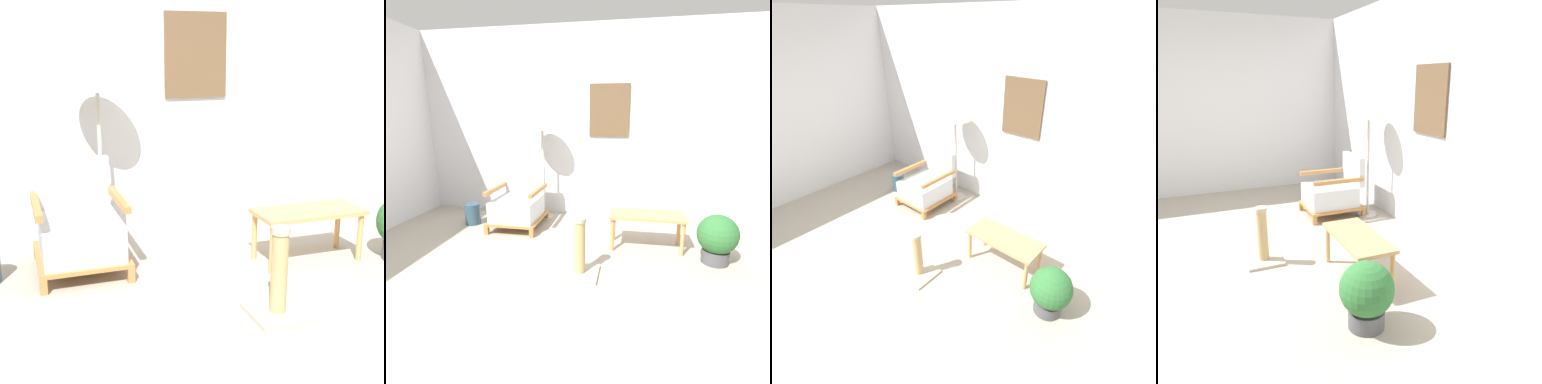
# 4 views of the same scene
# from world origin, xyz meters

# --- Properties ---
(ground_plane) EXTENTS (14.00, 14.00, 0.00)m
(ground_plane) POSITION_xyz_m (0.00, 0.00, 0.00)
(ground_plane) COLOR #A89E8E
(wall_back) EXTENTS (8.00, 0.09, 2.70)m
(wall_back) POSITION_xyz_m (0.00, 2.25, 1.35)
(wall_back) COLOR silver
(wall_back) RESTS_ON ground_plane
(wall_left) EXTENTS (0.06, 8.00, 2.70)m
(wall_left) POSITION_xyz_m (-2.72, 0.50, 1.35)
(wall_left) COLOR silver
(wall_left) RESTS_ON ground_plane
(armchair) EXTENTS (0.65, 0.73, 0.79)m
(armchair) POSITION_xyz_m (-1.01, 1.54, 0.30)
(armchair) COLOR #B2753D
(armchair) RESTS_ON ground_plane
(floor_lamp) EXTENTS (0.47, 0.47, 1.58)m
(floor_lamp) POSITION_xyz_m (-0.76, 1.94, 1.38)
(floor_lamp) COLOR #B7B2A8
(floor_lamp) RESTS_ON ground_plane
(coffee_table) EXTENTS (0.84, 0.38, 0.41)m
(coffee_table) POSITION_xyz_m (0.68, 1.13, 0.35)
(coffee_table) COLOR tan
(coffee_table) RESTS_ON ground_plane
(vase) EXTENTS (0.21, 0.21, 0.29)m
(vase) POSITION_xyz_m (-1.68, 1.50, 0.14)
(vase) COLOR #2D4C5B
(vase) RESTS_ON ground_plane
(potted_plant) EXTENTS (0.41, 0.41, 0.52)m
(potted_plant) POSITION_xyz_m (1.38, 0.89, 0.28)
(potted_plant) COLOR #4C4C51
(potted_plant) RESTS_ON ground_plane
(scratching_post) EXTENTS (0.35, 0.35, 0.57)m
(scratching_post) POSITION_xyz_m (0.04, 0.40, 0.19)
(scratching_post) COLOR #B2A893
(scratching_post) RESTS_ON ground_plane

